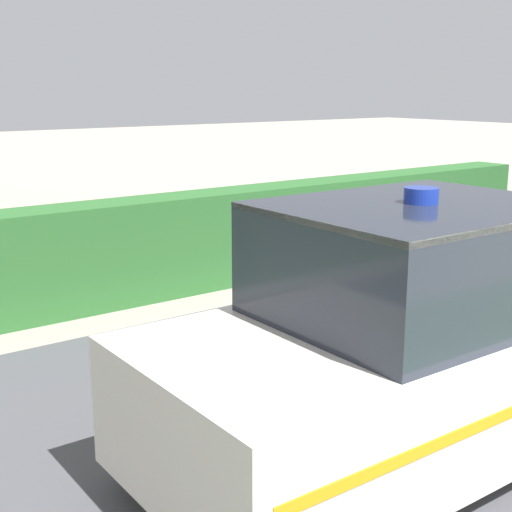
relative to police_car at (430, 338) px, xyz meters
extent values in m
cube|color=#4C4C51|center=(-0.67, 0.87, -0.78)|extent=(28.00, 5.20, 0.01)
cube|color=#2D662D|center=(0.06, 4.36, -0.20)|extent=(13.49, 0.61, 1.17)
cylinder|color=black|center=(1.38, 0.71, -0.45)|extent=(0.66, 0.21, 0.66)
cylinder|color=black|center=(-1.25, 0.74, -0.45)|extent=(0.66, 0.21, 0.66)
cube|color=silver|center=(0.06, 0.00, -0.19)|extent=(4.25, 1.71, 0.81)
cube|color=#232833|center=(-0.16, 0.00, 0.57)|extent=(1.88, 1.51, 0.72)
cube|color=silver|center=(-0.16, 0.00, 0.91)|extent=(1.88, 1.51, 0.04)
cube|color=orange|center=(0.07, 0.83, -0.13)|extent=(4.02, 0.05, 0.07)
cylinder|color=#1933A5|center=(-0.16, 0.00, 0.98)|extent=(0.22, 0.22, 0.10)
camera|label=1|loc=(-3.63, -2.93, 1.65)|focal=50.00mm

